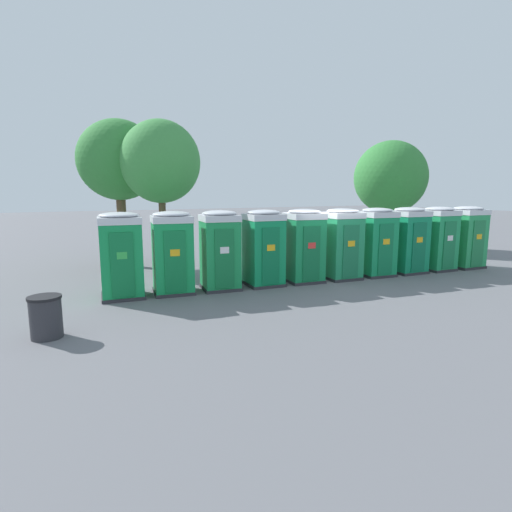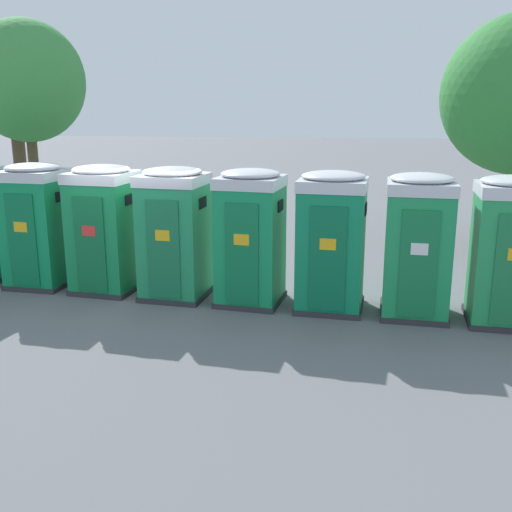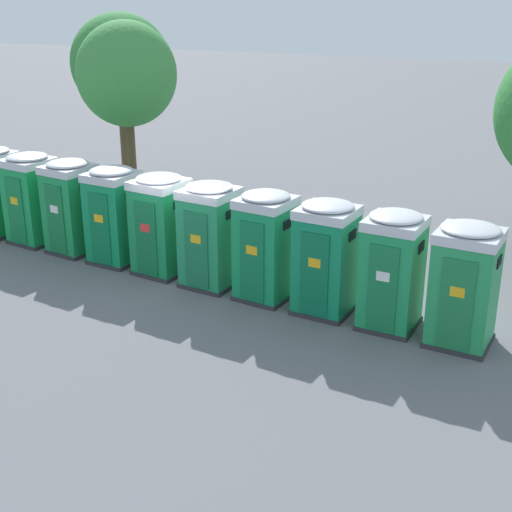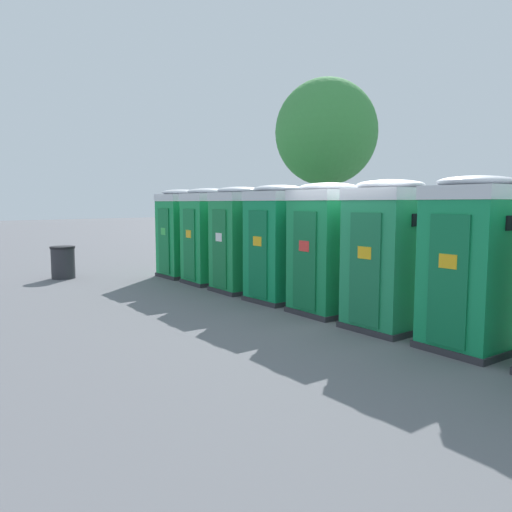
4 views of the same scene
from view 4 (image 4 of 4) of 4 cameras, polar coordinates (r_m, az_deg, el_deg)
ground_plane at (r=9.64m, az=12.32°, el=-6.96°), size 120.00×120.00×0.00m
portapotty_0 at (r=14.68m, az=-8.47°, el=2.62°), size 1.34×1.32×2.54m
portapotty_1 at (r=13.38m, az=-5.44°, el=2.33°), size 1.37×1.37×2.54m
portapotty_2 at (r=12.10m, az=-1.85°, el=1.96°), size 1.33×1.36×2.54m
portapotty_3 at (r=10.89m, az=2.61°, el=1.49°), size 1.27×1.30×2.54m
portapotty_4 at (r=9.76m, az=8.15°, el=0.91°), size 1.35×1.35×2.54m
portapotty_5 at (r=8.72m, az=14.86°, el=0.15°), size 1.34×1.33×2.54m
portapotty_6 at (r=7.88m, az=23.47°, el=-0.77°), size 1.32×1.35×2.54m
street_tree_0 at (r=17.79m, az=8.11°, el=13.20°), size 3.31×3.31×6.05m
street_tree_1 at (r=15.70m, az=8.02°, el=13.75°), size 3.09×3.09×5.89m
trash_can at (r=15.28m, az=-21.19°, el=-0.68°), size 0.69×0.69×0.92m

